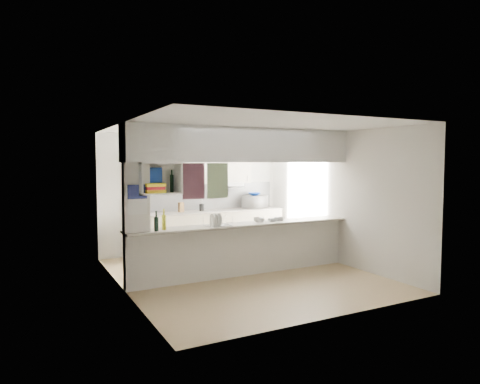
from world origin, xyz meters
TOP-DOWN VIEW (x-y plane):
  - floor at (0.00, 0.00)m, footprint 4.80×4.80m
  - ceiling at (0.00, 0.00)m, footprint 4.80×4.80m
  - wall_back at (0.00, 2.40)m, footprint 4.20×0.00m
  - wall_left at (-2.10, 0.00)m, footprint 0.00×4.80m
  - wall_right at (2.10, 0.00)m, footprint 0.00×4.80m
  - servery_partition at (-0.17, 0.00)m, footprint 4.20×0.50m
  - cubby_shelf at (-1.57, -0.06)m, footprint 0.65×0.35m
  - kitchen_run at (0.16, 2.14)m, footprint 3.60×0.63m
  - microwave at (1.45, 2.12)m, footprint 0.63×0.52m
  - bowl at (1.43, 2.13)m, footprint 0.27×0.27m
  - dish_rack at (-0.52, -0.05)m, footprint 0.44×0.34m
  - cup at (0.24, -0.05)m, footprint 0.15×0.15m
  - wine_bottles at (-1.54, -0.07)m, footprint 0.22×0.15m
  - plastic_tubs at (0.57, 0.06)m, footprint 0.54×0.22m
  - utensil_jar at (0.10, 2.15)m, footprint 0.11×0.11m
  - knife_block at (-0.38, 2.18)m, footprint 0.12×0.11m

SIDE VIEW (x-z plane):
  - floor at x=0.00m, z-range 0.00..0.00m
  - kitchen_run at x=0.16m, z-range -0.29..1.95m
  - plastic_tubs at x=0.57m, z-range 0.92..0.99m
  - cup at x=0.24m, z-range 0.94..1.03m
  - utensil_jar at x=0.10m, z-range 0.92..1.08m
  - dish_rack at x=-0.52m, z-range 0.90..1.12m
  - knife_block at x=-0.38m, z-range 0.92..1.13m
  - wine_bottles at x=-1.54m, z-range 0.88..1.21m
  - microwave at x=1.45m, z-range 0.92..1.22m
  - bowl at x=1.43m, z-range 1.22..1.29m
  - wall_back at x=0.00m, z-range -0.80..3.40m
  - wall_left at x=-2.10m, z-range -1.10..3.70m
  - wall_right at x=2.10m, z-range -1.10..3.70m
  - servery_partition at x=-0.17m, z-range 0.36..2.96m
  - cubby_shelf at x=-1.57m, z-range 1.46..1.96m
  - ceiling at x=0.00m, z-range 2.60..2.60m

